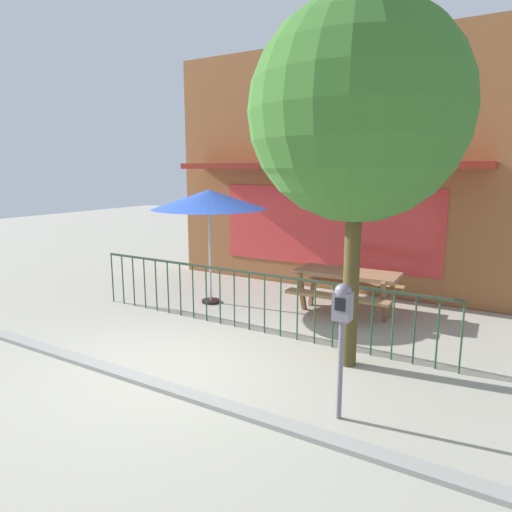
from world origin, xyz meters
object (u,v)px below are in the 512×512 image
(parking_meter_near, at_px, (342,316))
(street_tree, at_px, (358,113))
(picnic_table_left, at_px, (347,280))
(patio_umbrella, at_px, (209,200))

(parking_meter_near, distance_m, street_tree, 2.52)
(picnic_table_left, relative_size, street_tree, 0.41)
(picnic_table_left, distance_m, parking_meter_near, 3.65)
(picnic_table_left, distance_m, street_tree, 3.44)
(picnic_table_left, bearing_deg, parking_meter_near, -71.09)
(picnic_table_left, xyz_separation_m, patio_umbrella, (-2.49, -0.71, 1.38))
(patio_umbrella, bearing_deg, parking_meter_near, -36.54)
(picnic_table_left, bearing_deg, patio_umbrella, -164.12)
(picnic_table_left, xyz_separation_m, parking_meter_near, (1.17, -3.42, 0.51))
(street_tree, bearing_deg, parking_meter_near, -74.26)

